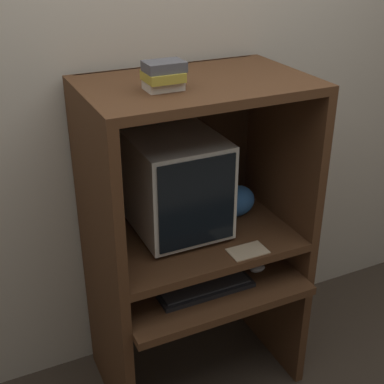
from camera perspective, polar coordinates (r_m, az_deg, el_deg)
wall_back at (r=2.41m, az=-3.18°, el=9.98°), size 6.00×0.06×2.60m
desk_base at (r=2.53m, az=0.84°, el=-12.85°), size 0.88×0.64×0.61m
desk_monitor_shelf at (r=2.34m, az=0.40°, el=-5.29°), size 0.88×0.58×0.18m
hutch_upper at (r=2.16m, az=0.06°, el=5.90°), size 0.88×0.58×0.67m
crt_monitor at (r=2.24m, az=-1.57°, el=0.75°), size 0.36×0.39×0.43m
keyboard at (r=2.29m, az=1.26°, el=-10.01°), size 0.41×0.17×0.03m
mouse at (r=2.41m, az=6.98°, el=-8.05°), size 0.07×0.05×0.03m
snack_bag at (r=2.44m, az=4.75°, el=-0.95°), size 0.18×0.13×0.14m
book_stack at (r=1.92m, az=-3.05°, el=12.32°), size 0.14×0.12×0.10m
paper_card at (r=2.21m, az=5.96°, el=-6.28°), size 0.16×0.10×0.00m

